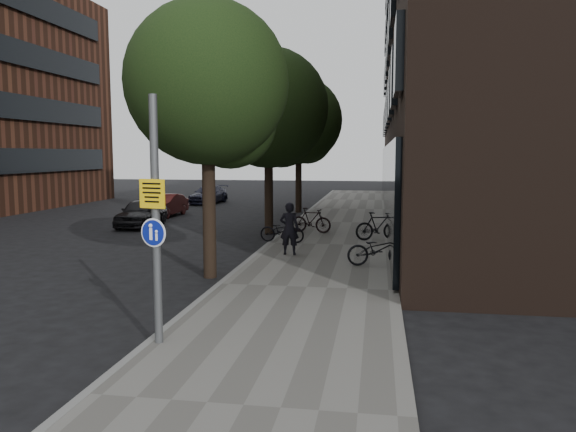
% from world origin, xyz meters
% --- Properties ---
extents(ground, '(120.00, 120.00, 0.00)m').
position_xyz_m(ground, '(0.00, 0.00, 0.00)').
color(ground, black).
rests_on(ground, ground).
extents(sidewalk, '(4.50, 60.00, 0.12)m').
position_xyz_m(sidewalk, '(0.25, 10.00, 0.06)').
color(sidewalk, slate).
rests_on(sidewalk, ground).
extents(curb_edge, '(0.15, 60.00, 0.13)m').
position_xyz_m(curb_edge, '(-2.00, 10.00, 0.07)').
color(curb_edge, slate).
rests_on(curb_edge, ground).
extents(building_right_dark_brick, '(12.00, 40.00, 18.00)m').
position_xyz_m(building_right_dark_brick, '(8.50, 22.00, 9.00)').
color(building_right_dark_brick, black).
rests_on(building_right_dark_brick, ground).
extents(street_tree_near, '(4.40, 4.40, 7.50)m').
position_xyz_m(street_tree_near, '(-2.53, 4.64, 5.11)').
color(street_tree_near, black).
rests_on(street_tree_near, ground).
extents(street_tree_mid, '(5.00, 5.00, 7.80)m').
position_xyz_m(street_tree_mid, '(-2.53, 13.14, 5.11)').
color(street_tree_mid, black).
rests_on(street_tree_mid, ground).
extents(street_tree_far, '(5.00, 5.00, 7.80)m').
position_xyz_m(street_tree_far, '(-2.53, 22.14, 5.11)').
color(street_tree_far, black).
rests_on(street_tree_far, ground).
extents(signpost, '(0.49, 0.14, 4.29)m').
position_xyz_m(signpost, '(-1.80, -1.16, 2.29)').
color(signpost, '#595B5E').
rests_on(signpost, sidewalk).
extents(pedestrian, '(0.64, 0.42, 1.72)m').
position_xyz_m(pedestrian, '(-0.88, 7.68, 0.98)').
color(pedestrian, black).
rests_on(pedestrian, sidewalk).
extents(parked_bike_facade_near, '(1.95, 1.03, 0.97)m').
position_xyz_m(parked_bike_facade_near, '(2.00, 6.34, 0.61)').
color(parked_bike_facade_near, black).
rests_on(parked_bike_facade_near, sidewalk).
extents(parked_bike_facade_far, '(1.87, 1.07, 1.08)m').
position_xyz_m(parked_bike_facade_far, '(2.00, 11.24, 0.66)').
color(parked_bike_facade_far, black).
rests_on(parked_bike_facade_far, sidewalk).
extents(parked_bike_curb_near, '(1.79, 0.86, 0.90)m').
position_xyz_m(parked_bike_curb_near, '(-1.54, 10.15, 0.57)').
color(parked_bike_curb_near, black).
rests_on(parked_bike_curb_near, sidewalk).
extents(parked_bike_curb_far, '(1.79, 0.83, 1.04)m').
position_xyz_m(parked_bike_curb_far, '(-0.78, 12.88, 0.64)').
color(parked_bike_curb_far, black).
rests_on(parked_bike_curb_far, sidewalk).
extents(parked_car_near, '(1.77, 3.93, 1.31)m').
position_xyz_m(parked_car_near, '(-8.97, 14.47, 0.66)').
color(parked_car_near, black).
rests_on(parked_car_near, ground).
extents(parked_car_mid, '(1.46, 3.72, 1.21)m').
position_xyz_m(parked_car_mid, '(-9.48, 18.73, 0.60)').
color(parked_car_mid, '#531917').
rests_on(parked_car_mid, ground).
extents(parked_car_far, '(1.97, 4.26, 1.21)m').
position_xyz_m(parked_car_far, '(-9.50, 26.77, 0.60)').
color(parked_car_far, '#1A1C2F').
rests_on(parked_car_far, ground).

